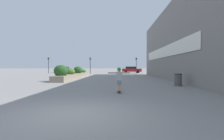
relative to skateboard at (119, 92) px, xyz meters
The scene contains 12 objects.
ground_plane 4.63m from the skateboard, 108.19° to the right, with size 300.00×300.00×0.00m, color gray.
building_wall_right 9.33m from the skateboard, 49.10° to the left, with size 0.67×34.11×8.04m.
planter_box 13.32m from the skateboard, 114.92° to the left, with size 1.45×13.25×1.62m.
skateboard is the anchor object (origin of this frame).
skateboarder 0.82m from the skateboard, 116.57° to the right, with size 1.23×0.24×1.31m.
trash_bin 5.73m from the skateboard, 39.25° to the left, with size 0.56×0.56×0.92m.
car_leftmost 31.56m from the skateboard, 84.53° to the left, with size 4.46×1.93×1.50m.
car_center_left 35.56m from the skateboard, 112.32° to the left, with size 4.22×1.99×1.47m.
car_center_right 36.49m from the skateboard, 70.83° to the left, with size 4.41×1.87×1.54m.
traffic_light_left 28.02m from the skateboard, 102.47° to the left, with size 0.28×0.30×3.39m.
traffic_light_right 27.47m from the skateboard, 82.24° to the left, with size 0.28×0.30×3.34m.
traffic_light_far_left 31.41m from the skateboard, 118.84° to the left, with size 0.28×0.30×3.43m.
Camera 1 is at (1.42, -5.18, 1.43)m, focal length 28.00 mm.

